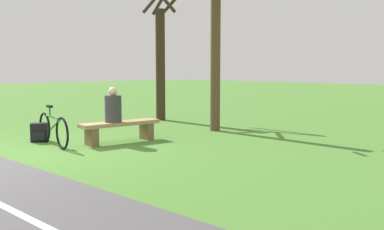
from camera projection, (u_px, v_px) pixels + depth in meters
The scene contains 8 objects.
ground_plane at pixel (33, 152), 8.08m from camera, with size 80.00×80.00×0.00m, color #477A2D.
path_centre_line at pixel (50, 230), 4.15m from camera, with size 0.10×32.00×0.00m, color silver.
bench at pixel (120, 128), 9.17m from camera, with size 1.80×0.55×0.45m.
person_seated at pixel (113, 107), 9.02m from camera, with size 0.38×0.38×0.75m.
bicycle at pixel (53, 129), 8.75m from camera, with size 0.23×1.70×0.83m.
backpack at pixel (40, 132), 9.27m from camera, with size 0.43×0.40×0.41m.
tree_near_bench at pixel (161, 56), 13.08m from camera, with size 1.13×1.21×4.53m.
tree_far_left at pixel (216, 48), 10.67m from camera, with size 1.30×1.35×4.37m.
Camera 1 is at (3.24, 7.86, 1.58)m, focal length 39.82 mm.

